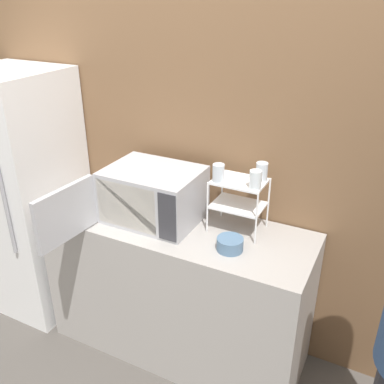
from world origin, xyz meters
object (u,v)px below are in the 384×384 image
glass_front_right (255,180)px  microwave (149,196)px  refrigerator (27,196)px  dish_rack (239,194)px  glass_front_left (218,173)px  bowl (230,244)px  glass_back_right (262,172)px

glass_front_right → microwave: bearing=-173.3°
refrigerator → dish_rack: bearing=5.3°
glass_front_left → refrigerator: refrigerator is taller
glass_front_left → refrigerator: 1.48m
dish_rack → refrigerator: bearing=-174.7°
glass_front_right → bowl: bearing=-111.1°
glass_back_right → glass_front_right: same height
glass_back_right → bowl: 0.43m
microwave → refrigerator: size_ratio=0.48×
dish_rack → refrigerator: size_ratio=0.18×
dish_rack → glass_front_right: bearing=-28.7°
microwave → refrigerator: 1.03m
bowl → refrigerator: size_ratio=0.08×
dish_rack → glass_front_right: glass_front_right is taller
bowl → refrigerator: (-1.56, 0.08, -0.10)m
glass_front_right → bowl: glass_front_right is taller
glass_front_right → refrigerator: bearing=-177.1°
glass_back_right → microwave: bearing=-162.7°
refrigerator → glass_front_right: bearing=2.9°
microwave → dish_rack: microwave is taller
glass_front_left → glass_back_right: size_ratio=1.00×
glass_front_right → refrigerator: refrigerator is taller
glass_front_left → glass_back_right: 0.24m
dish_rack → glass_front_left: (-0.10, -0.07, 0.13)m
bowl → glass_front_left: bearing=133.0°
glass_front_right → glass_front_left: bearing=-178.0°
microwave → bowl: 0.57m
glass_front_right → glass_back_right: bearing=92.5°
microwave → glass_front_right: glass_front_right is taller
glass_front_right → dish_rack: bearing=151.3°
glass_front_left → dish_rack: bearing=34.1°
microwave → glass_front_left: (0.41, 0.06, 0.20)m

